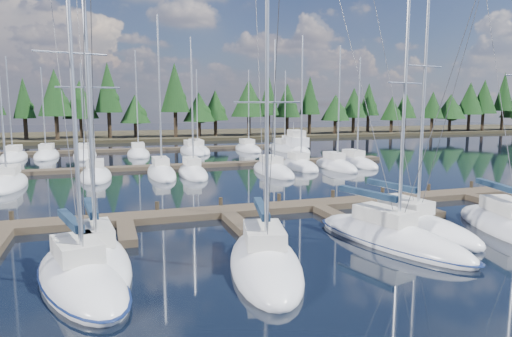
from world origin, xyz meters
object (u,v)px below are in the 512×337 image
object	(u,v)px
front_sailboat_1	(81,278)
front_sailboat_3	(265,262)
main_dock	(227,214)
motor_yacht_right	(295,148)
front_sailboat_2	(96,260)
front_sailboat_5	(410,225)
front_sailboat_6	(511,227)
front_sailboat_4	(390,237)

from	to	relation	value
front_sailboat_1	front_sailboat_3	size ratio (longest dim) A/B	1.24
main_dock	motor_yacht_right	size ratio (longest dim) A/B	4.16
front_sailboat_2	front_sailboat_5	size ratio (longest dim) A/B	0.85
front_sailboat_2	front_sailboat_1	bearing A→B (deg)	-104.45
main_dock	front_sailboat_3	world-z (taller)	front_sailboat_3
main_dock	front_sailboat_6	world-z (taller)	front_sailboat_6
front_sailboat_2	front_sailboat_3	xyz separation A→B (m)	(6.69, -2.48, -0.01)
front_sailboat_6	motor_yacht_right	distance (m)	43.50
front_sailboat_1	front_sailboat_6	bearing A→B (deg)	1.32
front_sailboat_6	front_sailboat_5	bearing A→B (deg)	157.64
front_sailboat_2	front_sailboat_4	xyz separation A→B (m)	(13.73, -1.07, -0.01)
front_sailboat_1	motor_yacht_right	size ratio (longest dim) A/B	1.47
front_sailboat_3	front_sailboat_6	size ratio (longest dim) A/B	0.83
front_sailboat_6	front_sailboat_4	bearing A→B (deg)	176.83
front_sailboat_5	motor_yacht_right	distance (m)	42.47
front_sailboat_5	front_sailboat_3	bearing A→B (deg)	-162.23
front_sailboat_2	front_sailboat_6	xyz separation A→B (m)	(21.03, -1.48, 0.00)
main_dock	front_sailboat_5	bearing A→B (deg)	-34.45
front_sailboat_3	front_sailboat_2	bearing A→B (deg)	159.66
front_sailboat_3	motor_yacht_right	distance (m)	48.51
motor_yacht_right	front_sailboat_3	bearing A→B (deg)	-114.63
front_sailboat_5	front_sailboat_6	size ratio (longest dim) A/B	1.06
front_sailboat_1	front_sailboat_6	distance (m)	21.54
front_sailboat_5	motor_yacht_right	world-z (taller)	front_sailboat_5
front_sailboat_4	front_sailboat_5	bearing A→B (deg)	34.04
front_sailboat_3	front_sailboat_5	world-z (taller)	front_sailboat_5
front_sailboat_1	front_sailboat_2	distance (m)	2.04
front_sailboat_4	motor_yacht_right	xyz separation A→B (m)	(13.18, 42.69, 0.27)
front_sailboat_2	front_sailboat_4	world-z (taller)	front_sailboat_4
front_sailboat_2	front_sailboat_4	size ratio (longest dim) A/B	0.96
front_sailboat_1	front_sailboat_3	world-z (taller)	front_sailboat_1
front_sailboat_2	front_sailboat_4	bearing A→B (deg)	-4.47
motor_yacht_right	front_sailboat_4	bearing A→B (deg)	-107.16
front_sailboat_1	front_sailboat_4	world-z (taller)	front_sailboat_1
main_dock	motor_yacht_right	distance (m)	40.16
main_dock	motor_yacht_right	bearing A→B (deg)	60.98
front_sailboat_4	motor_yacht_right	distance (m)	44.68
front_sailboat_1	front_sailboat_6	xyz separation A→B (m)	(21.54, 0.50, -0.01)
front_sailboat_2	front_sailboat_6	world-z (taller)	front_sailboat_6
front_sailboat_2	front_sailboat_3	distance (m)	7.14
front_sailboat_1	motor_yacht_right	world-z (taller)	front_sailboat_1
front_sailboat_2	front_sailboat_5	distance (m)	16.13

